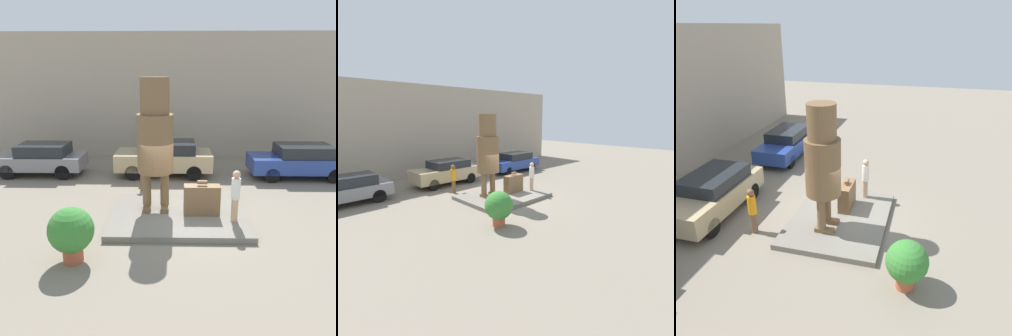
# 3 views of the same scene
# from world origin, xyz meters

# --- Properties ---
(ground_plane) EXTENTS (60.00, 60.00, 0.00)m
(ground_plane) POSITION_xyz_m (0.00, 0.00, 0.00)
(ground_plane) COLOR gray
(pedestal) EXTENTS (4.43, 3.41, 0.20)m
(pedestal) POSITION_xyz_m (0.00, 0.00, 0.10)
(pedestal) COLOR slate
(pedestal) RESTS_ON ground_plane
(building_backdrop) EXTENTS (28.00, 0.60, 6.73)m
(building_backdrop) POSITION_xyz_m (0.00, 8.71, 3.37)
(building_backdrop) COLOR tan
(building_backdrop) RESTS_ON ground_plane
(statue_figure) EXTENTS (1.17, 1.17, 4.33)m
(statue_figure) POSITION_xyz_m (-0.78, 0.34, 2.73)
(statue_figure) COLOR brown
(statue_figure) RESTS_ON pedestal
(giant_suitcase) EXTENTS (1.17, 0.42, 1.16)m
(giant_suitcase) POSITION_xyz_m (0.74, -0.07, 0.70)
(giant_suitcase) COLOR brown
(giant_suitcase) RESTS_ON pedestal
(tourist) EXTENTS (0.28, 0.28, 1.64)m
(tourist) POSITION_xyz_m (1.72, -0.58, 1.10)
(tourist) COLOR tan
(tourist) RESTS_ON pedestal
(parked_car_grey) EXTENTS (4.06, 1.72, 1.48)m
(parked_car_grey) POSITION_xyz_m (-6.38, 4.71, 0.79)
(parked_car_grey) COLOR gray
(parked_car_grey) RESTS_ON ground_plane
(parked_car_tan) EXTENTS (4.41, 1.87, 1.59)m
(parked_car_tan) POSITION_xyz_m (-0.61, 4.79, 0.85)
(parked_car_tan) COLOR tan
(parked_car_tan) RESTS_ON ground_plane
(parked_car_blue) EXTENTS (4.38, 1.79, 1.52)m
(parked_car_blue) POSITION_xyz_m (5.54, 4.53, 0.81)
(parked_car_blue) COLOR #284293
(parked_car_blue) RESTS_ON ground_plane
(planter_pot) EXTENTS (1.16, 1.16, 1.47)m
(planter_pot) POSITION_xyz_m (-2.73, -2.63, 0.84)
(planter_pot) COLOR #AD5638
(planter_pot) RESTS_ON ground_plane
(worker_hivis) EXTENTS (0.29, 0.29, 1.68)m
(worker_hivis) POSITION_xyz_m (-1.44, 2.68, 0.92)
(worker_hivis) COLOR brown
(worker_hivis) RESTS_ON ground_plane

